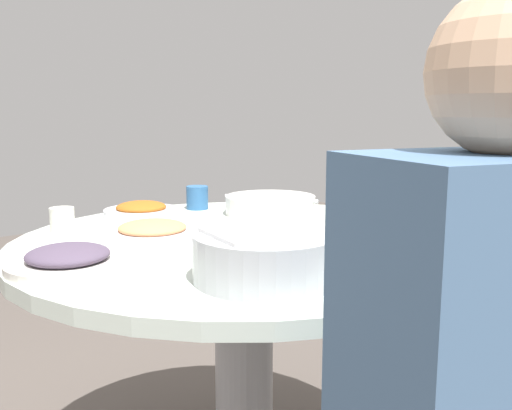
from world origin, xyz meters
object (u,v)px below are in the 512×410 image
(round_dining_table, at_px, (244,299))
(dish_eggplant, at_px, (68,259))
(rice_bowl, at_px, (265,256))
(diner_left, at_px, (494,379))
(tea_cup_far, at_px, (374,206))
(dish_shrimp, at_px, (153,231))
(soup_bowl, at_px, (270,206))
(dish_stirfry, at_px, (141,210))
(tea_cup_side, at_px, (197,198))
(dish_tofu_braise, at_px, (368,228))
(green_bottle, at_px, (439,213))
(tea_cup_near, at_px, (62,220))

(round_dining_table, height_order, dish_eggplant, dish_eggplant)
(rice_bowl, xyz_separation_m, diner_left, (-0.06, -0.47, -0.04))
(diner_left, bearing_deg, tea_cup_far, 46.08)
(dish_shrimp, bearing_deg, round_dining_table, -38.49)
(rice_bowl, bearing_deg, soup_bowl, 48.06)
(round_dining_table, height_order, tea_cup_far, tea_cup_far)
(dish_stirfry, xyz_separation_m, tea_cup_side, (0.20, 0.00, 0.02))
(dish_stirfry, height_order, dish_tofu_braise, dish_stirfry)
(round_dining_table, relative_size, tea_cup_side, 15.31)
(dish_stirfry, distance_m, tea_cup_far, 0.69)
(round_dining_table, distance_m, tea_cup_side, 0.49)
(dish_shrimp, xyz_separation_m, tea_cup_far, (0.65, -0.16, 0.01))
(round_dining_table, bearing_deg, green_bottle, -61.81)
(dish_shrimp, xyz_separation_m, tea_cup_near, (-0.14, 0.22, 0.01))
(soup_bowl, xyz_separation_m, tea_cup_far, (0.21, -0.22, 0.01))
(round_dining_table, relative_size, dish_shrimp, 4.56)
(round_dining_table, height_order, diner_left, diner_left)
(dish_shrimp, distance_m, tea_cup_near, 0.26)
(round_dining_table, xyz_separation_m, tea_cup_near, (-0.31, 0.36, 0.19))
(rice_bowl, bearing_deg, dish_tofu_braise, 16.41)
(round_dining_table, relative_size, tea_cup_near, 17.92)
(tea_cup_far, height_order, tea_cup_side, tea_cup_side)
(round_dining_table, height_order, tea_cup_side, tea_cup_side)
(rice_bowl, distance_m, tea_cup_side, 0.79)
(green_bottle, bearing_deg, dish_shrimp, 125.81)
(dish_eggplant, relative_size, green_bottle, 1.04)
(dish_eggplant, bearing_deg, dish_tofu_braise, -13.85)
(dish_eggplant, bearing_deg, dish_shrimp, 25.68)
(dish_stirfry, bearing_deg, round_dining_table, -82.59)
(dish_eggplant, bearing_deg, tea_cup_far, -2.13)
(soup_bowl, height_order, diner_left, diner_left)
(dish_shrimp, bearing_deg, dish_tofu_braise, -33.72)
(soup_bowl, bearing_deg, tea_cup_near, 164.49)
(dish_tofu_braise, xyz_separation_m, dish_shrimp, (-0.45, 0.30, 0.00))
(round_dining_table, relative_size, diner_left, 1.48)
(rice_bowl, relative_size, dish_shrimp, 1.09)
(dish_stirfry, bearing_deg, tea_cup_near, -167.99)
(rice_bowl, bearing_deg, dish_stirfry, 79.67)
(green_bottle, height_order, tea_cup_near, green_bottle)
(dish_eggplant, bearing_deg, green_bottle, -32.55)
(tea_cup_far, height_order, diner_left, diner_left)
(soup_bowl, distance_m, dish_shrimp, 0.44)
(soup_bowl, height_order, tea_cup_near, tea_cup_near)
(tea_cup_near, bearing_deg, round_dining_table, -49.30)
(dish_tofu_braise, height_order, dish_eggplant, dish_eggplant)
(round_dining_table, xyz_separation_m, green_bottle, (0.22, -0.40, 0.25))
(dish_eggplant, bearing_deg, tea_cup_near, 70.66)
(dish_tofu_braise, xyz_separation_m, dish_eggplant, (-0.71, 0.18, 0.00))
(dish_eggplant, distance_m, diner_left, 0.81)
(dish_eggplant, xyz_separation_m, tea_cup_near, (0.12, 0.35, 0.01))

